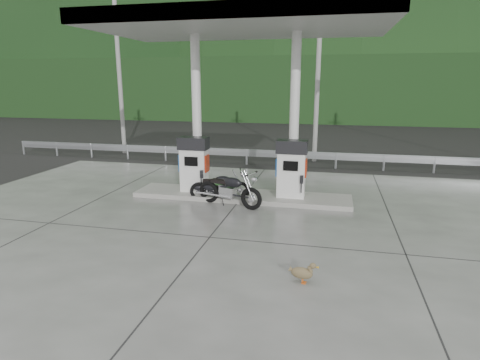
% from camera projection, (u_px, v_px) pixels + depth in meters
% --- Properties ---
extents(ground, '(160.00, 160.00, 0.00)m').
position_uv_depth(ground, '(221.00, 224.00, 10.71)').
color(ground, black).
rests_on(ground, ground).
extents(forecourt_apron, '(18.00, 14.00, 0.02)m').
position_uv_depth(forecourt_apron, '(221.00, 224.00, 10.71)').
color(forecourt_apron, '#63635E').
rests_on(forecourt_apron, ground).
extents(pump_island, '(7.00, 1.40, 0.15)m').
position_uv_depth(pump_island, '(241.00, 196.00, 13.06)').
color(pump_island, gray).
rests_on(pump_island, forecourt_apron).
extents(gas_pump_left, '(0.95, 0.55, 1.80)m').
position_uv_depth(gas_pump_left, '(194.00, 164.00, 13.17)').
color(gas_pump_left, white).
rests_on(gas_pump_left, pump_island).
extents(gas_pump_right, '(0.95, 0.55, 1.80)m').
position_uv_depth(gas_pump_right, '(291.00, 169.00, 12.47)').
color(gas_pump_right, white).
rests_on(gas_pump_right, pump_island).
extents(canopy_column_left, '(0.30, 0.30, 5.00)m').
position_uv_depth(canopy_column_left, '(197.00, 114.00, 13.17)').
color(canopy_column_left, white).
rests_on(canopy_column_left, pump_island).
extents(canopy_column_right, '(0.30, 0.30, 5.00)m').
position_uv_depth(canopy_column_right, '(294.00, 116.00, 12.47)').
color(canopy_column_right, white).
rests_on(canopy_column_right, pump_island).
extents(canopy_roof, '(8.50, 5.00, 0.40)m').
position_uv_depth(canopy_roof, '(242.00, 24.00, 11.80)').
color(canopy_roof, beige).
rests_on(canopy_roof, canopy_column_left).
extents(guardrail, '(26.00, 0.16, 1.42)m').
position_uv_depth(guardrail, '(268.00, 150.00, 18.12)').
color(guardrail, '#9C9FA3').
rests_on(guardrail, ground).
extents(road, '(60.00, 7.00, 0.01)m').
position_uv_depth(road, '(278.00, 153.00, 21.60)').
color(road, black).
rests_on(road, ground).
extents(utility_pole_a, '(0.22, 0.22, 8.00)m').
position_uv_depth(utility_pole_a, '(119.00, 76.00, 20.50)').
color(utility_pole_a, gray).
rests_on(utility_pole_a, ground).
extents(utility_pole_b, '(0.22, 0.22, 8.00)m').
position_uv_depth(utility_pole_b, '(318.00, 75.00, 18.32)').
color(utility_pole_b, gray).
rests_on(utility_pole_b, ground).
extents(tree_band, '(80.00, 6.00, 6.00)m').
position_uv_depth(tree_band, '(305.00, 90.00, 38.39)').
color(tree_band, black).
rests_on(tree_band, ground).
extents(forested_hills, '(100.00, 40.00, 140.00)m').
position_uv_depth(forested_hills, '(317.00, 105.00, 67.50)').
color(forested_hills, black).
rests_on(forested_hills, ground).
extents(motorcycle_left, '(2.15, 1.23, 0.97)m').
position_uv_depth(motorcycle_left, '(229.00, 190.00, 12.15)').
color(motorcycle_left, black).
rests_on(motorcycle_left, forecourt_apron).
extents(motorcycle_right, '(1.87, 1.01, 0.85)m').
position_uv_depth(motorcycle_right, '(220.00, 187.00, 12.78)').
color(motorcycle_right, black).
rests_on(motorcycle_right, forecourt_apron).
extents(duck, '(0.53, 0.22, 0.37)m').
position_uv_depth(duck, '(302.00, 273.00, 7.53)').
color(duck, brown).
rests_on(duck, forecourt_apron).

